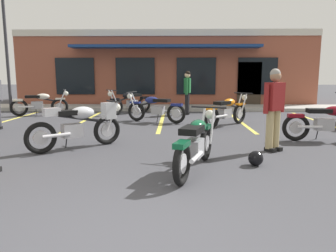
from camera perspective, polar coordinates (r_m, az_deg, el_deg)
ground_plane at (r=6.62m, az=-2.71°, el=-4.56°), size 80.00×80.00×0.00m
sidewalk_kerb at (r=14.44m, az=-0.52°, el=3.26°), size 22.00×1.80×0.14m
brick_storefront_building at (r=18.22m, az=-0.13°, el=9.93°), size 14.23×6.71×3.58m
painted_stall_lines at (r=10.88m, az=-1.12°, el=0.92°), size 10.55×4.80×0.01m
motorcycle_foreground_classic at (r=5.27m, az=4.95°, el=-3.02°), size 0.99×2.04×0.98m
motorcycle_black_cruiser at (r=9.90m, az=10.33°, el=2.63°), size 1.62×1.68×0.98m
motorcycle_silver_naked at (r=10.56m, az=-2.28°, el=3.18°), size 1.99×1.11×0.98m
motorcycle_blue_standard at (r=7.09m, az=-15.12°, el=0.41°), size 1.77×1.51×0.98m
motorcycle_green_cafe_racer at (r=8.43m, az=26.47°, el=0.67°), size 2.11×0.66×0.98m
motorcycle_orange_scrambler at (r=12.88m, az=-6.70°, el=4.22°), size 1.61×1.69×0.98m
motorcycle_cream_vintage at (r=13.15m, az=-21.62°, el=3.74°), size 2.05×0.98×0.98m
person_in_black_shirt at (r=12.52m, az=3.42°, el=6.36°), size 0.33×0.61×1.68m
person_in_shorts_foreground at (r=6.89m, az=18.19°, el=3.56°), size 0.55×0.43×1.68m
helmet_on_pavement at (r=5.81m, az=15.18°, el=-5.52°), size 0.26×0.26×0.26m
parking_lot_lamp_post at (r=14.92m, az=-26.99°, el=15.05°), size 0.24×0.76×5.19m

